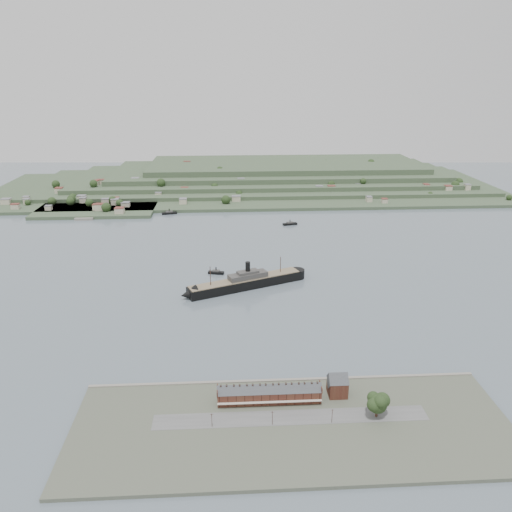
{
  "coord_description": "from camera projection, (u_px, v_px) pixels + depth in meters",
  "views": [
    {
      "loc": [
        -29.86,
        -390.96,
        166.61
      ],
      "look_at": [
        -5.69,
        30.0,
        12.56
      ],
      "focal_mm": 35.0,
      "sensor_mm": 36.0,
      "label": 1
    }
  ],
  "objects": [
    {
      "name": "far_peninsula",
      "position": [
        264.0,
        178.0,
        791.45
      ],
      "size": [
        760.0,
        309.0,
        30.0
      ],
      "color": "#3B5236",
      "rests_on": "ground"
    },
    {
      "name": "fig_tree",
      "position": [
        378.0,
        403.0,
        251.58
      ],
      "size": [
        12.6,
        10.91,
        14.06
      ],
      "color": "#3C251B",
      "rests_on": "ground"
    },
    {
      "name": "ferry_west",
      "position": [
        169.0,
        213.0,
        630.19
      ],
      "size": [
        19.44,
        9.26,
        7.03
      ],
      "color": "black",
      "rests_on": "ground"
    },
    {
      "name": "gabled_building",
      "position": [
        338.0,
        385.0,
        270.28
      ],
      "size": [
        10.4,
        10.18,
        14.09
      ],
      "color": "#4A231A",
      "rests_on": "ground"
    },
    {
      "name": "terrace_row",
      "position": [
        269.0,
        394.0,
        264.95
      ],
      "size": [
        55.6,
        9.8,
        11.07
      ],
      "color": "#4A231A",
      "rests_on": "ground"
    },
    {
      "name": "near_shore",
      "position": [
        292.0,
        425.0,
        249.93
      ],
      "size": [
        220.0,
        80.0,
        2.6
      ],
      "color": "#4C5142",
      "rests_on": "ground"
    },
    {
      "name": "ground",
      "position": [
        265.0,
        282.0,
        425.4
      ],
      "size": [
        1400.0,
        1400.0,
        0.0
      ],
      "primitive_type": "plane",
      "color": "slate",
      "rests_on": "ground"
    },
    {
      "name": "steamship",
      "position": [
        243.0,
        283.0,
        410.58
      ],
      "size": [
        106.0,
        53.62,
        26.84
      ],
      "color": "black",
      "rests_on": "ground"
    },
    {
      "name": "ferry_east",
      "position": [
        290.0,
        224.0,
        585.18
      ],
      "size": [
        17.59,
        8.52,
        6.36
      ],
      "color": "black",
      "rests_on": "ground"
    },
    {
      "name": "tugboat",
      "position": [
        216.0,
        272.0,
        441.52
      ],
      "size": [
        14.56,
        6.61,
        6.34
      ],
      "color": "black",
      "rests_on": "ground"
    }
  ]
}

